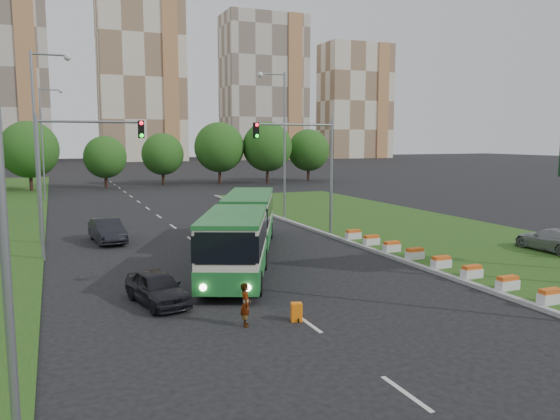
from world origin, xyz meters
name	(u,v)px	position (x,y,z in m)	size (l,w,h in m)	color
ground	(310,277)	(0.00, 0.00, 0.00)	(360.00, 360.00, 0.00)	black
grass_median	(426,232)	(13.00, 8.00, 0.07)	(14.00, 60.00, 0.15)	#244F16
median_kerb	(340,239)	(6.05, 8.00, 0.09)	(0.30, 60.00, 0.18)	#9B9B9B
lane_markings	(168,223)	(-3.00, 20.00, 0.00)	(0.20, 100.00, 0.01)	beige
flower_planters	(428,258)	(6.70, -0.30, 0.45)	(1.10, 15.90, 0.60)	silver
traffic_mast_median	(310,158)	(4.78, 10.00, 5.35)	(5.76, 0.32, 8.00)	gray
traffic_mast_left	(70,163)	(-10.38, 9.00, 5.35)	(5.76, 0.32, 8.00)	gray
street_lamps	(197,150)	(-3.00, 10.00, 6.00)	(36.00, 60.00, 12.00)	gray
tree_line	(209,154)	(10.00, 55.00, 4.50)	(120.00, 8.00, 9.00)	#1B4D14
apartment_tower_ceast	(141,79)	(15.00, 150.00, 25.00)	(25.00, 15.00, 50.00)	beige
apartment_tower_east	(264,88)	(55.00, 150.00, 23.50)	(27.00, 15.00, 47.00)	beige
midrise_east	(355,102)	(90.00, 150.00, 20.00)	(24.00, 14.00, 40.00)	beige
articulated_bus	(238,229)	(-2.05, 4.98, 1.74)	(2.69, 17.25, 2.84)	beige
car_left_near	(157,288)	(-7.63, -1.55, 0.68)	(1.60, 3.97, 1.35)	black
car_left_far	(107,231)	(-8.24, 13.16, 0.77)	(1.62, 4.65, 1.53)	black
car_median	(553,240)	(15.42, -0.54, 0.83)	(1.91, 4.70, 1.36)	gray
pedestrian	(246,305)	(-5.18, -5.41, 0.78)	(0.57, 0.37, 1.56)	gray
shopping_trolley	(297,312)	(-3.29, -5.64, 0.34)	(0.40, 0.42, 0.68)	orange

